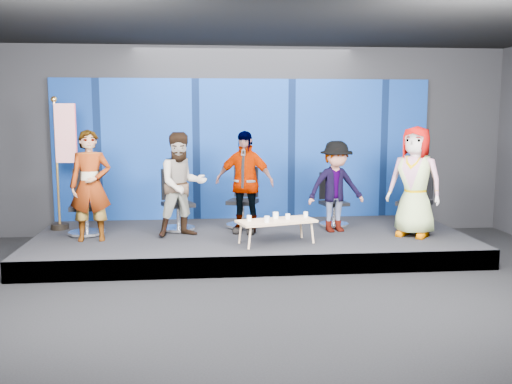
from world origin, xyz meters
TOP-DOWN VIEW (x-y plane):
  - ground at (0.00, 0.00)m, footprint 10.00×10.00m
  - room_walls at (0.00, 0.00)m, footprint 10.02×8.02m
  - riser at (0.00, 2.50)m, footprint 7.00×3.00m
  - backdrop at (0.00, 3.95)m, footprint 7.00×0.08m
  - chair_a at (-2.69, 2.72)m, footprint 0.64×0.64m
  - panelist_a at (-2.52, 2.25)m, footprint 0.65×0.45m
  - chair_b at (-1.22, 2.93)m, footprint 0.74×0.74m
  - panelist_b at (-1.12, 2.43)m, footprint 0.98×0.87m
  - chair_c at (-0.09, 3.09)m, footprint 0.76×0.76m
  - panelist_c at (-0.10, 2.59)m, footprint 1.07×0.74m
  - chair_d at (1.50, 3.03)m, footprint 0.62×0.62m
  - panelist_d at (1.42, 2.54)m, footprint 1.07×0.73m
  - chair_e at (2.80, 2.53)m, footprint 0.87×0.87m
  - panelist_e at (2.59, 2.06)m, footprint 1.03×0.98m
  - coffee_table at (0.32, 1.76)m, footprint 1.27×0.81m
  - mug_a at (-0.10, 1.73)m, footprint 0.07×0.07m
  - mug_b at (0.15, 1.59)m, footprint 0.08×0.08m
  - mug_c at (0.32, 1.87)m, footprint 0.09×0.09m
  - mug_d at (0.50, 1.79)m, footprint 0.07×0.07m
  - mug_e at (0.81, 1.96)m, footprint 0.07×0.07m
  - flag_stand at (-3.13, 3.15)m, footprint 0.51×0.30m

SIDE VIEW (x-z plane):
  - ground at x=0.00m, z-range 0.00..0.00m
  - riser at x=0.00m, z-range 0.00..0.30m
  - chair_d at x=1.50m, z-range 0.14..1.08m
  - coffee_table at x=0.32m, z-range 0.45..0.81m
  - chair_b at x=-1.22m, z-range 0.12..1.16m
  - chair_c at x=-0.09m, z-range 0.12..1.16m
  - chair_a at x=-2.69m, z-range 0.12..1.18m
  - chair_e at x=2.80m, z-range 0.11..1.21m
  - mug_e at x=0.81m, z-range 0.66..0.75m
  - mug_a at x=-0.10m, z-range 0.66..0.75m
  - mug_d at x=0.50m, z-range 0.66..0.75m
  - mug_b at x=0.15m, z-range 0.66..0.76m
  - mug_c at x=0.32m, z-range 0.66..0.76m
  - panelist_d at x=1.42m, z-range 0.30..1.82m
  - panelist_b at x=-1.12m, z-range 0.30..1.98m
  - panelist_c at x=-0.10m, z-range 0.30..1.99m
  - panelist_a at x=-2.52m, z-range 0.30..2.02m
  - panelist_e at x=2.59m, z-range 0.30..2.07m
  - flag_stand at x=-3.13m, z-range 0.37..2.62m
  - backdrop at x=0.00m, z-range 0.30..2.90m
  - room_walls at x=0.00m, z-range 0.67..4.18m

